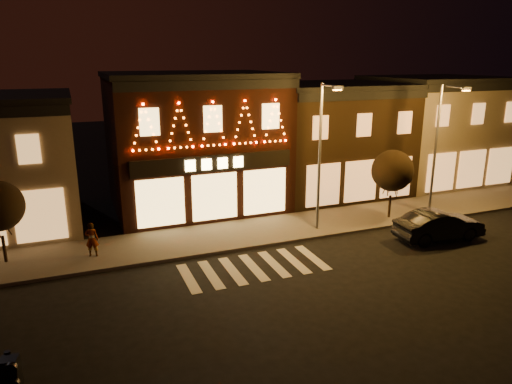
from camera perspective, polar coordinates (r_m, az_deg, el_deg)
ground at (r=18.40m, az=4.36°, el=-13.93°), size 120.00×120.00×0.00m
sidewalk_far at (r=25.74m, az=0.64°, el=-4.72°), size 44.00×4.00×0.15m
building_pulp at (r=29.58m, az=-7.36°, el=6.09°), size 10.20×8.34×8.30m
building_right_a at (r=33.24m, az=8.82°, el=6.40°), size 9.20×8.28×7.50m
building_right_b at (r=38.51m, az=20.59°, el=7.09°), size 9.20×8.28×7.80m
streetlamp_mid at (r=24.78m, az=7.95°, el=5.43°), size 0.49×1.77×7.76m
streetlamp_right at (r=29.27m, az=21.24°, el=5.84°), size 0.64×1.73×7.53m
tree_right at (r=28.06m, az=16.11°, el=2.48°), size 2.38×2.38×3.97m
dark_sedan at (r=26.32m, az=21.16°, el=-3.76°), size 4.75×1.86×1.54m
pedestrian at (r=23.44m, az=-19.15°, el=-5.41°), size 0.68×0.53×1.65m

